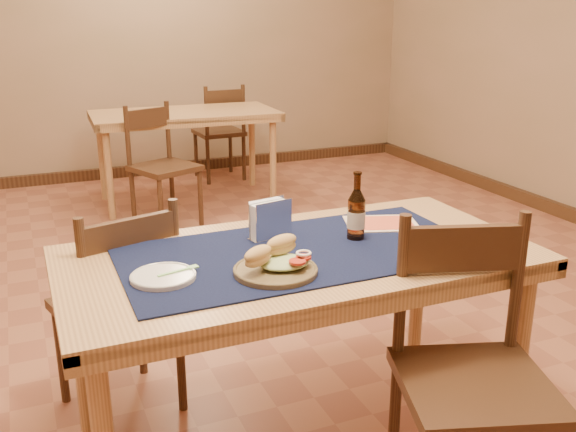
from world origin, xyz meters
name	(u,v)px	position (x,y,z in m)	size (l,w,h in m)	color
room	(223,44)	(0.00, 0.00, 1.40)	(6.04, 7.04, 2.84)	#9B5D44
main_table	(299,275)	(0.00, -0.80, 0.67)	(1.60, 0.80, 0.75)	tan
placemat	(299,251)	(0.00, -0.80, 0.75)	(1.20, 0.60, 0.01)	#0E1735
baseboard	(232,332)	(0.00, 0.00, 0.05)	(6.00, 7.00, 0.10)	#422A17
back_table	(185,122)	(0.42, 2.44, 0.67)	(1.50, 0.79, 0.75)	tan
chair_main_far	(120,306)	(-0.56, -0.36, 0.46)	(0.50, 0.50, 0.88)	#422A17
chair_main_near	(471,371)	(0.34, -1.31, 0.49)	(0.55, 0.55, 0.95)	#422A17
chair_back_near	(161,164)	(0.10, 1.90, 0.46)	(0.54, 0.54, 0.89)	#422A17
chair_back_far	(220,131)	(0.90, 3.03, 0.46)	(0.43, 0.43, 0.89)	#422A17
sandwich_plate	(276,264)	(-0.14, -0.94, 0.78)	(0.26, 0.26, 0.10)	brown
side_plate	(163,276)	(-0.48, -0.86, 0.76)	(0.20, 0.20, 0.02)	silver
fork	(181,270)	(-0.42, -0.85, 0.77)	(0.14, 0.05, 0.00)	#89DB78
beer_bottle	(356,214)	(0.24, -0.76, 0.85)	(0.06, 0.06, 0.24)	#46220C
napkin_holder	(270,220)	(-0.04, -0.64, 0.82)	(0.17, 0.09, 0.14)	silver
menu_card	(381,223)	(0.40, -0.66, 0.76)	(0.32, 0.27, 0.01)	beige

